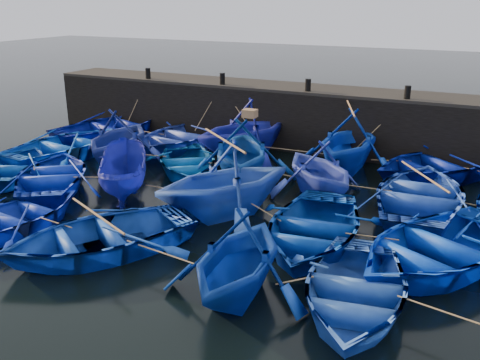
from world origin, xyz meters
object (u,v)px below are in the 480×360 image
at_px(boat_0, 112,126).
at_px(wooden_crate, 250,113).
at_px(boat_8, 187,162).
at_px(boat_13, 16,165).

height_order(boat_0, wooden_crate, wooden_crate).
xyz_separation_m(boat_0, boat_8, (5.90, -3.00, -0.13)).
relative_size(boat_0, wooden_crate, 12.18).
relative_size(boat_8, boat_13, 1.05).
height_order(boat_0, boat_13, boat_0).
height_order(boat_0, boat_8, boat_0).
bearing_deg(boat_13, wooden_crate, 175.11).
bearing_deg(boat_0, wooden_crate, 179.58).
relative_size(boat_0, boat_13, 1.33).
bearing_deg(wooden_crate, boat_13, -158.79).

